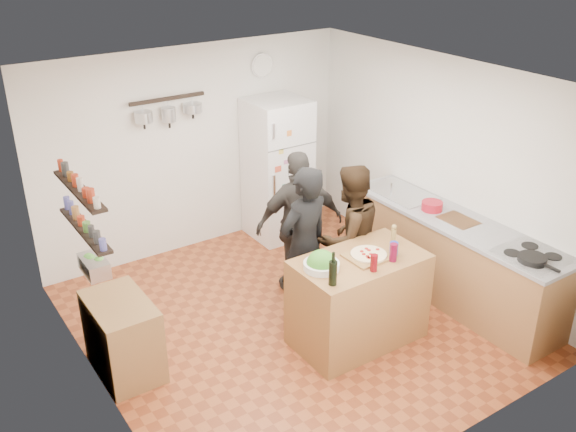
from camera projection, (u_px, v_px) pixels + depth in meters
room_shell at (272, 197)px, 6.44m from camera, size 4.20×4.20×4.20m
prep_island at (358, 300)px, 6.19m from camera, size 1.25×0.72×0.91m
pizza_board at (369, 256)px, 6.01m from camera, size 0.42×0.34×0.02m
pizza at (369, 254)px, 6.01m from camera, size 0.34×0.34×0.02m
salad_bowl at (321, 266)px, 5.80m from camera, size 0.33×0.33×0.07m
wine_bottle at (333, 273)px, 5.53m from camera, size 0.07×0.07×0.23m
wine_glass_near at (374, 263)px, 5.75m from camera, size 0.07×0.07×0.16m
wine_glass_far at (393, 252)px, 5.92m from camera, size 0.07×0.07×0.17m
pepper_mill at (393, 236)px, 6.22m from camera, size 0.05×0.05×0.16m
salt_canister at (394, 249)px, 6.03m from camera, size 0.08×0.08×0.13m
person_left at (304, 246)px, 6.36m from camera, size 0.66×0.48×1.68m
person_center at (349, 237)px, 6.64m from camera, size 0.78×0.62×1.58m
person_back at (300, 224)px, 6.87m from camera, size 1.03×0.66×1.63m
counter_run at (451, 258)px, 6.94m from camera, size 0.63×2.63×0.90m
stove_top at (532, 256)px, 6.03m from camera, size 0.60×0.62×0.02m
skillet at (532, 259)px, 5.92m from camera, size 0.26×0.26×0.05m
sink at (401, 193)px, 7.38m from camera, size 0.50×0.80×0.03m
cutting_board at (458, 221)px, 6.72m from camera, size 0.30×0.40×0.02m
red_bowl at (432, 206)px, 6.93m from camera, size 0.23×0.23×0.09m
fridge at (277, 169)px, 8.09m from camera, size 0.70×0.68×1.80m
wall_clock at (262, 66)px, 7.80m from camera, size 0.30×0.03×0.30m
spice_shelf_lower at (85, 230)px, 5.22m from camera, size 0.12×1.00×0.02m
spice_shelf_upper at (79, 190)px, 5.07m from camera, size 0.12×1.00×0.02m
produce_basket at (94, 266)px, 5.39m from camera, size 0.18×0.35×0.14m
side_table at (123, 337)px, 5.80m from camera, size 0.50×0.80×0.73m
pot_rack at (167, 99)px, 7.17m from camera, size 0.90×0.04×0.04m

